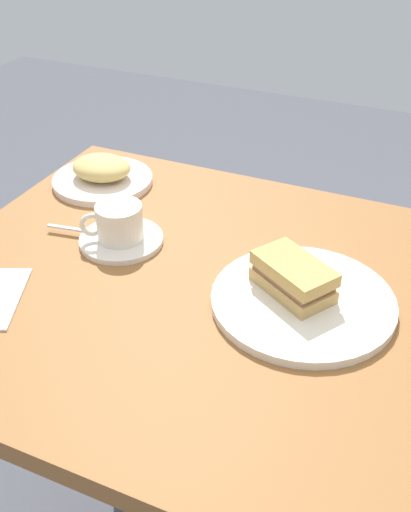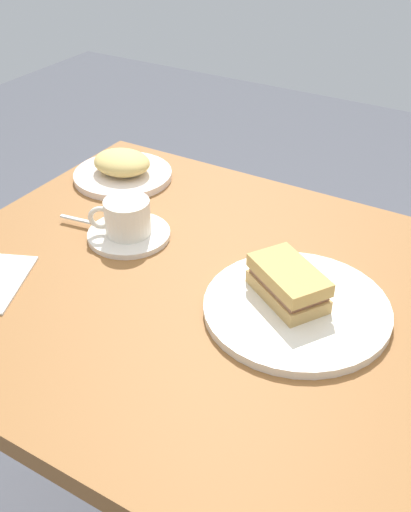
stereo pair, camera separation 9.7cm
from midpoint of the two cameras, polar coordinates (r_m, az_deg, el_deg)
dining_table at (r=0.99m, az=10.03°, el=-10.08°), size 1.20×0.76×0.78m
sandwich_plate at (r=0.92m, az=11.60°, el=-4.95°), size 0.28×0.28×0.01m
sandwich_front at (r=0.91m, az=10.83°, el=-2.63°), size 0.14×0.13×0.05m
coffee_saucer at (r=1.08m, az=-4.67°, el=1.95°), size 0.15×0.15×0.01m
coffee_cup at (r=1.06m, az=-4.86°, el=3.70°), size 0.10×0.08×0.06m
spoon at (r=1.10m, az=-8.19°, el=3.07°), size 0.10×0.03×0.01m
side_plate at (r=1.28m, az=-5.61°, el=7.53°), size 0.20×0.20×0.01m
side_food_pile at (r=1.26m, az=-5.69°, el=8.71°), size 0.12×0.10×0.04m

